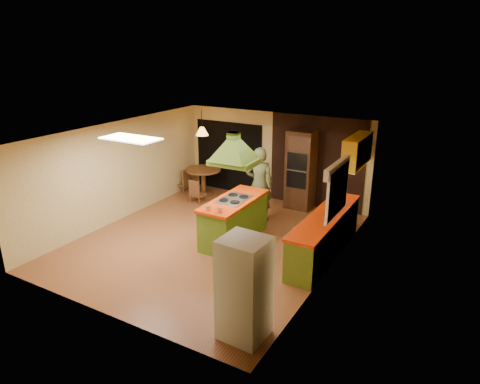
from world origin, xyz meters
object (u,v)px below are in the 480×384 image
Objects in this scene: refrigerator at (244,289)px; canister_large at (339,195)px; man at (259,184)px; wall_oven at (301,170)px; kitchen_island at (234,220)px; dining_table at (203,176)px.

refrigerator reaches higher than canister_large.
refrigerator is at bearing 95.86° from man.
wall_oven is 2.02m from canister_large.
refrigerator is at bearing -57.15° from kitchen_island.
refrigerator reaches higher than dining_table.
kitchen_island is at bearing 125.40° from refrigerator.
refrigerator is 5.68m from wall_oven.
kitchen_island is 0.93× the size of wall_oven.
kitchen_island is at bearing -147.07° from canister_large.
dining_table is 4.51m from canister_large.
kitchen_island reaches higher than dining_table.
wall_oven reaches higher than kitchen_island.
wall_oven reaches higher than dining_table.
kitchen_island is 1.91× the size of dining_table.
kitchen_island is 1.05× the size of man.
refrigerator is at bearing -50.33° from dining_table.
wall_oven is 2.97m from dining_table.
wall_oven is (0.56, 1.32, 0.12)m from man.
kitchen_island is 3.29m from dining_table.
refrigerator is 6.66m from dining_table.
refrigerator is at bearing -91.77° from canister_large.
dining_table is (-2.39, 2.27, 0.05)m from kitchen_island.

